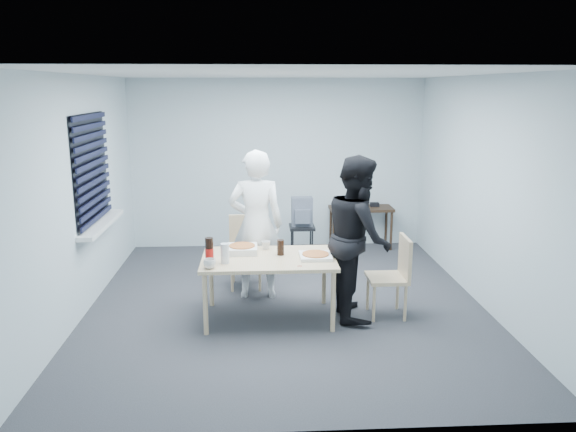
{
  "coord_description": "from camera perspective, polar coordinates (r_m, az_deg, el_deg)",
  "views": [
    {
      "loc": [
        -0.33,
        -6.14,
        2.46
      ],
      "look_at": [
        0.03,
        0.1,
        1.02
      ],
      "focal_mm": 35.0,
      "sensor_mm": 36.0,
      "label": 1
    }
  ],
  "objects": [
    {
      "name": "mug_b",
      "position": [
        6.29,
        -2.27,
        -2.97
      ],
      "size": [
        0.1,
        0.1,
        0.09
      ],
      "primitive_type": "imported",
      "color": "silver",
      "rests_on": "dining_table"
    },
    {
      "name": "side_table",
      "position": [
        8.78,
        7.42,
        0.4
      ],
      "size": [
        0.97,
        0.43,
        0.65
      ],
      "color": "#382416",
      "rests_on": "ground"
    },
    {
      "name": "rubber_band",
      "position": [
        5.71,
        1.19,
        -5.11
      ],
      "size": [
        0.06,
        0.06,
        0.0
      ],
      "primitive_type": "torus",
      "rotation": [
        0.0,
        0.0,
        0.37
      ],
      "color": "red",
      "rests_on": "dining_table"
    },
    {
      "name": "stool",
      "position": [
        8.16,
        1.42,
        -1.75
      ],
      "size": [
        0.36,
        0.36,
        0.5
      ],
      "color": "black",
      "rests_on": "ground"
    },
    {
      "name": "pizza_box_b",
      "position": [
        5.99,
        2.81,
        -4.04
      ],
      "size": [
        0.34,
        0.34,
        0.05
      ],
      "rotation": [
        0.0,
        0.0,
        0.25
      ],
      "color": "white",
      "rests_on": "dining_table"
    },
    {
      "name": "backpack",
      "position": [
        8.07,
        1.44,
        0.4
      ],
      "size": [
        0.3,
        0.22,
        0.42
      ],
      "rotation": [
        0.0,
        0.0,
        0.2
      ],
      "color": "slate",
      "rests_on": "stool"
    },
    {
      "name": "person_white",
      "position": [
        6.59,
        -3.26,
        -0.89
      ],
      "size": [
        0.65,
        0.42,
        1.77
      ],
      "primitive_type": "imported",
      "rotation": [
        0.0,
        0.0,
        3.14
      ],
      "color": "white",
      "rests_on": "ground"
    },
    {
      "name": "mug_a",
      "position": [
        5.68,
        -7.96,
        -4.83
      ],
      "size": [
        0.17,
        0.17,
        0.1
      ],
      "primitive_type": "imported",
      "rotation": [
        0.0,
        0.0,
        0.52
      ],
      "color": "silver",
      "rests_on": "dining_table"
    },
    {
      "name": "chair_far",
      "position": [
        7.09,
        -4.3,
        -3.02
      ],
      "size": [
        0.42,
        0.42,
        0.89
      ],
      "color": "beige",
      "rests_on": "ground"
    },
    {
      "name": "cola_glass",
      "position": [
        6.06,
        -0.76,
        -3.21
      ],
      "size": [
        0.1,
        0.1,
        0.17
      ],
      "primitive_type": "cylinder",
      "rotation": [
        0.0,
        0.0,
        -0.4
      ],
      "color": "black",
      "rests_on": "dining_table"
    },
    {
      "name": "room",
      "position": [
        6.88,
        -19.03,
        3.71
      ],
      "size": [
        5.0,
        5.0,
        5.0
      ],
      "color": "#2D2D32",
      "rests_on": "ground"
    },
    {
      "name": "pizza_box_a",
      "position": [
        6.19,
        -4.68,
        -3.34
      ],
      "size": [
        0.33,
        0.33,
        0.08
      ],
      "rotation": [
        0.0,
        0.0,
        0.04
      ],
      "color": "white",
      "rests_on": "dining_table"
    },
    {
      "name": "papers",
      "position": [
        8.76,
        6.44,
        0.94
      ],
      "size": [
        0.28,
        0.34,
        0.0
      ],
      "primitive_type": "cube",
      "rotation": [
        0.0,
        0.0,
        0.27
      ],
      "color": "white",
      "rests_on": "side_table"
    },
    {
      "name": "black_box",
      "position": [
        8.84,
        8.78,
        1.16
      ],
      "size": [
        0.16,
        0.13,
        0.06
      ],
      "primitive_type": "cube",
      "rotation": [
        0.0,
        0.0,
        0.32
      ],
      "color": "black",
      "rests_on": "side_table"
    },
    {
      "name": "dining_table",
      "position": [
        6.02,
        -1.99,
        -4.76
      ],
      "size": [
        1.42,
        0.9,
        0.69
      ],
      "color": "beige",
      "rests_on": "ground"
    },
    {
      "name": "person_black",
      "position": [
        6.09,
        7.12,
        -2.13
      ],
      "size": [
        0.47,
        0.86,
        1.77
      ],
      "primitive_type": "imported",
      "rotation": [
        0.0,
        0.0,
        1.57
      ],
      "color": "black",
      "rests_on": "ground"
    },
    {
      "name": "plastic_cups",
      "position": [
        5.81,
        -6.43,
        -3.8
      ],
      "size": [
        0.11,
        0.11,
        0.21
      ],
      "primitive_type": "cylinder",
      "rotation": [
        0.0,
        0.0,
        0.34
      ],
      "color": "silver",
      "rests_on": "dining_table"
    },
    {
      "name": "chair_right",
      "position": [
        6.23,
        10.82,
        -5.49
      ],
      "size": [
        0.42,
        0.42,
        0.89
      ],
      "color": "beige",
      "rests_on": "ground"
    },
    {
      "name": "soda_bottle",
      "position": [
        5.8,
        -8.0,
        -3.58
      ],
      "size": [
        0.09,
        0.09,
        0.28
      ],
      "rotation": [
        0.0,
        0.0,
        0.01
      ],
      "color": "black",
      "rests_on": "dining_table"
    }
  ]
}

